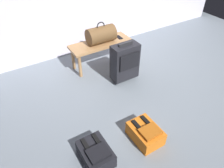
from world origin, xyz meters
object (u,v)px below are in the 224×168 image
at_px(duffel_bag_brown, 101,35).
at_px(backpack_orange, 145,133).
at_px(suitcase_upright_charcoal, 125,62).
at_px(cell_phone, 119,37).
at_px(backpack_dark, 96,154).
at_px(bench, 101,46).

bearing_deg(duffel_bag_brown, backpack_orange, -101.88).
height_order(suitcase_upright_charcoal, backpack_orange, suitcase_upright_charcoal).
bearing_deg(duffel_bag_brown, suitcase_upright_charcoal, -81.48).
relative_size(suitcase_upright_charcoal, backpack_orange, 1.67).
bearing_deg(backpack_orange, cell_phone, 67.18).
height_order(cell_phone, backpack_dark, cell_phone).
height_order(bench, backpack_dark, bench).
relative_size(bench, cell_phone, 6.94).
xyz_separation_m(bench, suitcase_upright_charcoal, (0.10, -0.56, -0.02)).
xyz_separation_m(duffel_bag_brown, backpack_dark, (-0.93, -1.54, -0.45)).
distance_m(bench, backpack_dark, 1.81).
height_order(duffel_bag_brown, cell_phone, duffel_bag_brown).
bearing_deg(backpack_orange, bench, 78.56).
bearing_deg(backpack_orange, backpack_dark, 174.26).
bearing_deg(cell_phone, suitcase_upright_charcoal, -114.49).
height_order(duffel_bag_brown, backpack_dark, duffel_bag_brown).
relative_size(duffel_bag_brown, suitcase_upright_charcoal, 0.70).
height_order(bench, duffel_bag_brown, duffel_bag_brown).
bearing_deg(cell_phone, backpack_dark, -129.57).
xyz_separation_m(backpack_dark, backpack_orange, (0.60, -0.06, 0.00)).
bearing_deg(backpack_orange, duffel_bag_brown, 78.12).
bearing_deg(bench, backpack_dark, -120.88).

